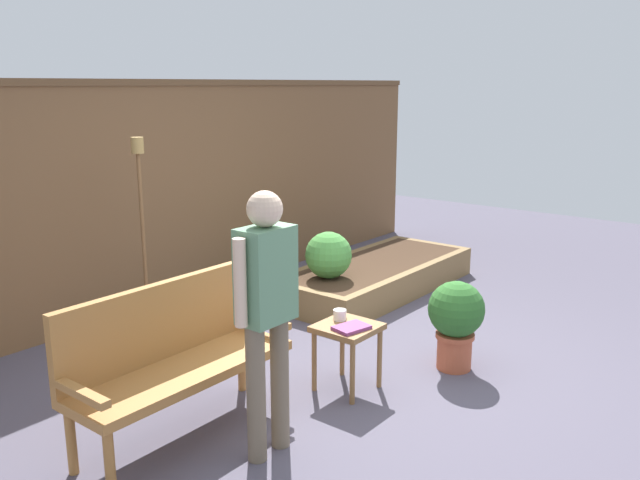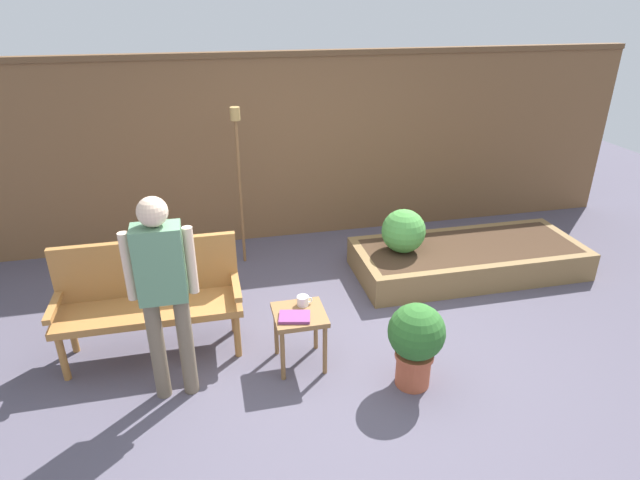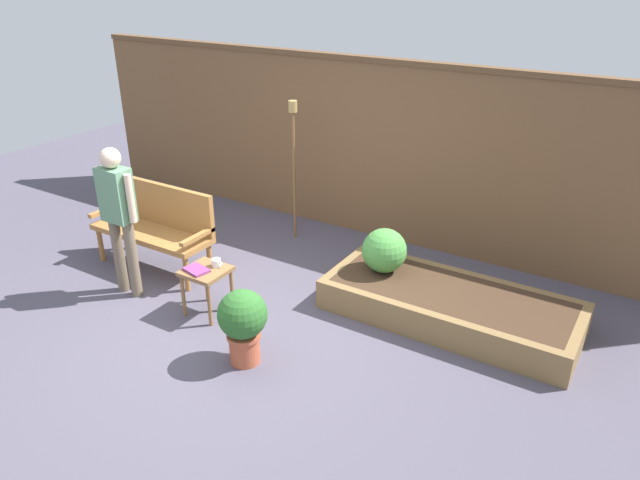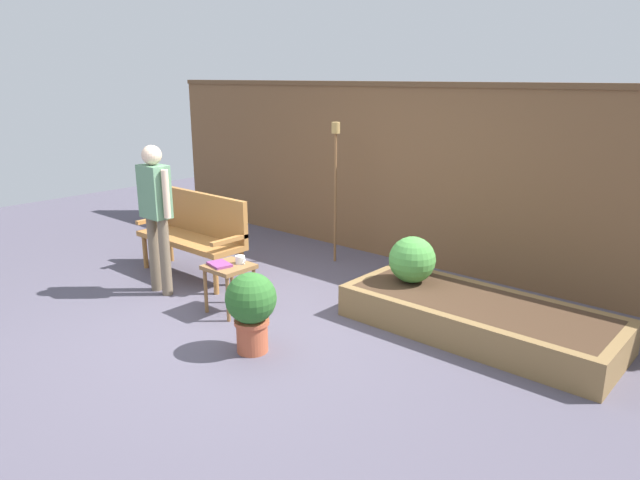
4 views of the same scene
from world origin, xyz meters
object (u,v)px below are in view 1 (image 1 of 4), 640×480
at_px(side_table, 347,336).
at_px(tiki_torch, 141,203).
at_px(garden_bench, 173,349).
at_px(cup_on_table, 340,315).
at_px(shrub_near_bench, 328,255).
at_px(potted_boxwood, 456,318).
at_px(book_on_table, 351,328).
at_px(person_by_bench, 266,302).

relative_size(side_table, tiki_torch, 0.28).
bearing_deg(garden_bench, cup_on_table, -17.87).
relative_size(garden_bench, shrub_near_bench, 3.21).
relative_size(shrub_near_bench, tiki_torch, 0.26).
distance_m(side_table, tiki_torch, 2.07).
height_order(potted_boxwood, shrub_near_bench, shrub_near_bench).
height_order(garden_bench, book_on_table, garden_bench).
bearing_deg(side_table, cup_on_table, 63.74).
bearing_deg(book_on_table, person_by_bench, -162.94).
xyz_separation_m(garden_bench, book_on_table, (1.09, -0.55, -0.05)).
distance_m(garden_bench, cup_on_table, 1.25).
bearing_deg(cup_on_table, shrub_near_bench, 40.58).
xyz_separation_m(garden_bench, side_table, (1.14, -0.49, -0.15)).
bearing_deg(potted_boxwood, person_by_bench, 170.32).
bearing_deg(book_on_table, potted_boxwood, -10.84).
bearing_deg(cup_on_table, book_on_table, -120.90).
height_order(side_table, potted_boxwood, potted_boxwood).
bearing_deg(tiki_torch, potted_boxwood, -65.78).
bearing_deg(potted_boxwood, shrub_near_bench, 72.21).
height_order(side_table, tiki_torch, tiki_torch).
bearing_deg(side_table, garden_bench, 156.89).
bearing_deg(shrub_near_bench, tiki_torch, 155.13).
relative_size(side_table, book_on_table, 2.04).
bearing_deg(garden_bench, person_by_bench, -73.89).
xyz_separation_m(potted_boxwood, tiki_torch, (-1.05, 2.34, 0.76)).
xyz_separation_m(garden_bench, person_by_bench, (0.18, -0.62, 0.39)).
bearing_deg(person_by_bench, side_table, 8.04).
bearing_deg(garden_bench, book_on_table, -26.94).
xyz_separation_m(shrub_near_bench, person_by_bench, (-2.27, -1.31, 0.41)).
bearing_deg(side_table, book_on_table, -127.20).
height_order(side_table, person_by_bench, person_by_bench).
bearing_deg(book_on_table, tiki_torch, 108.89).
xyz_separation_m(book_on_table, potted_boxwood, (0.84, -0.37, -0.09)).
relative_size(cup_on_table, tiki_torch, 0.07).
xyz_separation_m(cup_on_table, book_on_table, (-0.10, -0.17, -0.03)).
distance_m(potted_boxwood, tiki_torch, 2.68).
bearing_deg(book_on_table, cup_on_table, 71.85).
bearing_deg(person_by_bench, tiki_torch, 71.17).
relative_size(book_on_table, potted_boxwood, 0.34).
distance_m(garden_bench, person_by_bench, 0.75).
distance_m(side_table, book_on_table, 0.13).
xyz_separation_m(tiki_torch, person_by_bench, (-0.70, -2.04, -0.23)).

